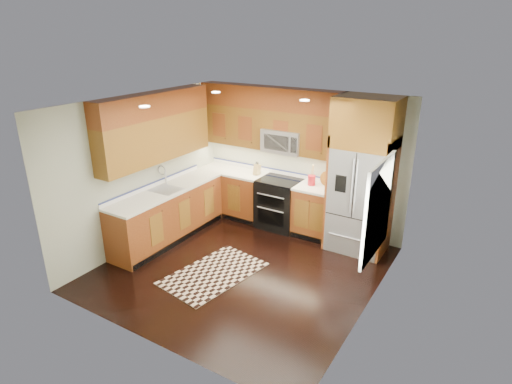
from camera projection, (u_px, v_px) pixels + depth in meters
The scene contains 16 objects.
ground at pixel (242, 268), 6.79m from camera, with size 4.00×4.00×0.00m, color black.
wall_back at pixel (300, 159), 7.92m from camera, with size 4.00×0.02×2.60m, color #AFB5A3.
wall_left at pixel (143, 170), 7.30m from camera, with size 0.02×4.00×2.60m, color #AFB5A3.
wall_right at pixel (374, 222), 5.35m from camera, with size 0.02×4.00×2.60m, color #AFB5A3.
window at pixel (378, 209), 5.49m from camera, with size 0.04×1.10×1.30m.
base_cabinets at pixel (213, 208), 7.95m from camera, with size 2.85×3.00×0.90m.
countertop at pixel (222, 183), 7.80m from camera, with size 2.86×3.01×0.04m.
upper_cabinets at pixel (220, 122), 7.50m from camera, with size 2.85×3.00×1.15m.
range at pixel (279, 204), 8.08m from camera, with size 0.76×0.67×0.95m.
microwave at pixel (284, 141), 7.75m from camera, with size 0.76×0.40×0.42m.
refrigerator at pixel (362, 176), 6.99m from camera, with size 0.98×0.75×2.60m.
sink_faucet at pixel (165, 186), 7.47m from camera, with size 0.54×0.44×0.37m.
rug at pixel (214, 273), 6.65m from camera, with size 0.95×1.58×0.01m, color black.
knife_block at pixel (257, 169), 8.18m from camera, with size 0.10×0.13×0.26m.
utensil_crock at pixel (312, 178), 7.62m from camera, with size 0.17×0.17×0.38m.
cutting_board at pixel (326, 185), 7.64m from camera, with size 0.26×0.26×0.02m, color brown.
Camera 1 is at (3.28, -4.92, 3.57)m, focal length 30.00 mm.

